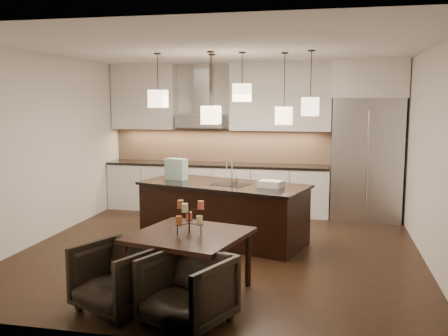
% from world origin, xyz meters
% --- Properties ---
extents(floor, '(5.50, 5.50, 0.02)m').
position_xyz_m(floor, '(0.00, 0.00, -0.01)').
color(floor, black).
rests_on(floor, ground).
extents(ceiling, '(5.50, 5.50, 0.02)m').
position_xyz_m(ceiling, '(0.00, 0.00, 2.81)').
color(ceiling, white).
rests_on(ceiling, wall_back).
extents(wall_back, '(5.50, 0.02, 2.80)m').
position_xyz_m(wall_back, '(0.00, 2.76, 1.40)').
color(wall_back, silver).
rests_on(wall_back, ground).
extents(wall_front, '(5.50, 0.02, 2.80)m').
position_xyz_m(wall_front, '(0.00, -2.76, 1.40)').
color(wall_front, silver).
rests_on(wall_front, ground).
extents(wall_left, '(0.02, 5.50, 2.80)m').
position_xyz_m(wall_left, '(-2.76, 0.00, 1.40)').
color(wall_left, silver).
rests_on(wall_left, ground).
extents(wall_right, '(0.02, 5.50, 2.80)m').
position_xyz_m(wall_right, '(2.76, 0.00, 1.40)').
color(wall_right, silver).
rests_on(wall_right, ground).
extents(refrigerator, '(1.20, 0.72, 2.15)m').
position_xyz_m(refrigerator, '(2.10, 2.38, 1.07)').
color(refrigerator, '#B7B7BA').
rests_on(refrigerator, floor).
extents(fridge_panel, '(1.26, 0.72, 0.65)m').
position_xyz_m(fridge_panel, '(2.10, 2.38, 2.47)').
color(fridge_panel, silver).
rests_on(fridge_panel, refrigerator).
extents(lower_cabinets, '(4.21, 0.62, 0.88)m').
position_xyz_m(lower_cabinets, '(-0.62, 2.43, 0.44)').
color(lower_cabinets, silver).
rests_on(lower_cabinets, floor).
extents(countertop, '(4.21, 0.66, 0.04)m').
position_xyz_m(countertop, '(-0.62, 2.43, 0.90)').
color(countertop, black).
rests_on(countertop, lower_cabinets).
extents(backsplash, '(4.21, 0.02, 0.63)m').
position_xyz_m(backsplash, '(-0.62, 2.73, 1.24)').
color(backsplash, tan).
rests_on(backsplash, countertop).
extents(upper_cab_left, '(1.25, 0.35, 1.25)m').
position_xyz_m(upper_cab_left, '(-2.10, 2.57, 2.17)').
color(upper_cab_left, silver).
rests_on(upper_cab_left, wall_back).
extents(upper_cab_right, '(1.85, 0.35, 1.25)m').
position_xyz_m(upper_cab_right, '(0.55, 2.57, 2.17)').
color(upper_cab_right, silver).
rests_on(upper_cab_right, wall_back).
extents(hood_canopy, '(0.90, 0.52, 0.24)m').
position_xyz_m(hood_canopy, '(-0.93, 2.48, 1.72)').
color(hood_canopy, '#B7B7BA').
rests_on(hood_canopy, wall_back).
extents(hood_chimney, '(0.30, 0.28, 0.96)m').
position_xyz_m(hood_chimney, '(-0.93, 2.59, 2.32)').
color(hood_chimney, '#B7B7BA').
rests_on(hood_chimney, hood_canopy).
extents(fruit_bowl, '(0.34, 0.34, 0.06)m').
position_xyz_m(fruit_bowl, '(-1.53, 2.38, 0.95)').
color(fruit_bowl, silver).
rests_on(fruit_bowl, countertop).
extents(island_body, '(2.57, 1.58, 0.84)m').
position_xyz_m(island_body, '(-0.06, 0.44, 0.42)').
color(island_body, black).
rests_on(island_body, floor).
extents(island_top, '(2.66, 1.67, 0.04)m').
position_xyz_m(island_top, '(-0.06, 0.44, 0.86)').
color(island_top, black).
rests_on(island_top, island_body).
extents(faucet, '(0.16, 0.25, 0.36)m').
position_xyz_m(faucet, '(0.06, 0.51, 1.07)').
color(faucet, silver).
rests_on(faucet, island_top).
extents(tote_bag, '(0.36, 0.26, 0.33)m').
position_xyz_m(tote_bag, '(-0.87, 0.67, 1.05)').
color(tote_bag, '#29624D').
rests_on(tote_bag, island_top).
extents(food_container, '(0.38, 0.31, 0.10)m').
position_xyz_m(food_container, '(0.67, 0.27, 0.93)').
color(food_container, silver).
rests_on(food_container, island_top).
extents(dining_table, '(1.37, 1.37, 0.68)m').
position_xyz_m(dining_table, '(0.01, -1.64, 0.34)').
color(dining_table, black).
rests_on(dining_table, floor).
extents(candelabra, '(0.40, 0.40, 0.40)m').
position_xyz_m(candelabra, '(0.01, -1.64, 0.88)').
color(candelabra, black).
rests_on(candelabra, dining_table).
extents(candle_a, '(0.08, 0.08, 0.09)m').
position_xyz_m(candle_a, '(0.13, -1.67, 0.84)').
color(candle_a, beige).
rests_on(candle_a, candelabra).
extents(candle_b, '(0.08, 0.08, 0.09)m').
position_xyz_m(candle_b, '(-0.02, -1.52, 0.84)').
color(candle_b, '#D65741').
rests_on(candle_b, candelabra).
extents(candle_c, '(0.08, 0.08, 0.09)m').
position_xyz_m(candle_c, '(-0.08, -1.73, 0.84)').
color(candle_c, '#9E4E24').
rests_on(candle_c, candelabra).
extents(candle_d, '(0.08, 0.08, 0.09)m').
position_xyz_m(candle_d, '(0.13, -1.59, 0.99)').
color(candle_d, '#D65741').
rests_on(candle_d, candelabra).
extents(candle_e, '(0.08, 0.08, 0.09)m').
position_xyz_m(candle_e, '(-0.10, -1.60, 0.99)').
color(candle_e, '#9E4E24').
rests_on(candle_e, candelabra).
extents(candle_f, '(0.08, 0.08, 0.09)m').
position_xyz_m(candle_f, '(0.00, -1.76, 0.99)').
color(candle_f, beige).
rests_on(candle_f, candelabra).
extents(armchair_left, '(0.97, 0.98, 0.68)m').
position_xyz_m(armchair_left, '(-0.58, -2.20, 0.34)').
color(armchair_left, black).
rests_on(armchair_left, floor).
extents(armchair_right, '(0.96, 0.98, 0.68)m').
position_xyz_m(armchair_right, '(0.20, -2.39, 0.34)').
color(armchair_right, black).
rests_on(armchair_right, floor).
extents(pendant_a, '(0.24, 0.24, 0.26)m').
position_xyz_m(pendant_a, '(-1.04, 0.38, 2.13)').
color(pendant_a, beige).
rests_on(pendant_a, ceiling).
extents(pendant_b, '(0.24, 0.24, 0.26)m').
position_xyz_m(pendant_b, '(-0.30, 0.70, 1.89)').
color(pendant_b, beige).
rests_on(pendant_b, ceiling).
extents(pendant_c, '(0.24, 0.24, 0.26)m').
position_xyz_m(pendant_c, '(0.21, 0.49, 2.22)').
color(pendant_c, beige).
rests_on(pendant_c, ceiling).
extents(pendant_d, '(0.24, 0.24, 0.26)m').
position_xyz_m(pendant_d, '(0.80, 0.69, 1.89)').
color(pendant_d, beige).
rests_on(pendant_d, ceiling).
extents(pendant_e, '(0.24, 0.24, 0.26)m').
position_xyz_m(pendant_e, '(1.19, 0.41, 2.03)').
color(pendant_e, beige).
rests_on(pendant_e, ceiling).
extents(pendant_f, '(0.24, 0.24, 0.26)m').
position_xyz_m(pendant_f, '(-0.22, 0.30, 1.90)').
color(pendant_f, beige).
rests_on(pendant_f, ceiling).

